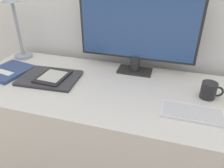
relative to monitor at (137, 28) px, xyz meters
name	(u,v)px	position (x,y,z in m)	size (l,w,h in m)	color
desk	(110,139)	(-0.09, -0.22, -0.63)	(1.57, 0.61, 0.74)	silver
monitor	(137,28)	(0.00, 0.00, 0.00)	(0.65, 0.11, 0.48)	#262626
keyboard	(192,113)	(0.32, -0.33, -0.25)	(0.27, 0.12, 0.01)	silver
laptop	(50,78)	(-0.44, -0.23, -0.25)	(0.33, 0.25, 0.02)	#232328
ereader	(53,76)	(-0.41, -0.23, -0.24)	(0.16, 0.19, 0.01)	black
desk_lamp	(15,16)	(-0.77, 0.00, 0.02)	(0.12, 0.12, 0.42)	#999EA8
notebook	(9,71)	(-0.71, -0.23, -0.25)	(0.24, 0.27, 0.02)	#334775
coffee_mug	(209,90)	(0.39, -0.17, -0.22)	(0.10, 0.07, 0.08)	black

